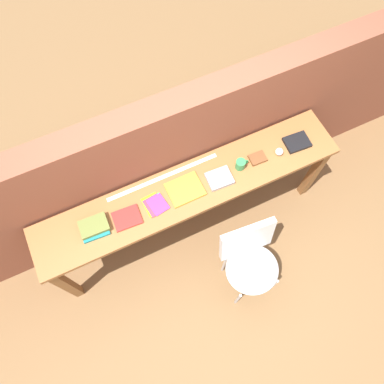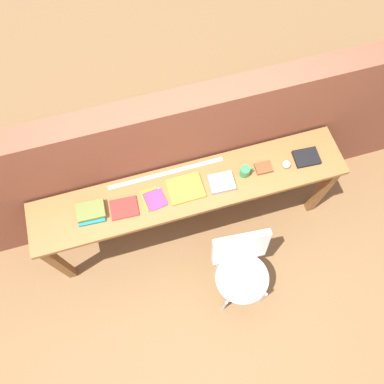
{
  "view_description": "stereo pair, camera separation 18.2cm",
  "coord_description": "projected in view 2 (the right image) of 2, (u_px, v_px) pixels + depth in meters",
  "views": [
    {
      "loc": [
        -0.49,
        -0.79,
        3.51
      ],
      "look_at": [
        0.0,
        0.25,
        0.9
      ],
      "focal_mm": 35.0,
      "sensor_mm": 36.0,
      "label": 1
    },
    {
      "loc": [
        -0.32,
        -0.85,
        3.51
      ],
      "look_at": [
        0.0,
        0.25,
        0.9
      ],
      "focal_mm": 35.0,
      "sensor_mm": 36.0,
      "label": 2
    }
  ],
  "objects": [
    {
      "name": "magazine_cycling",
      "position": [
        124.0,
        208.0,
        2.81
      ],
      "size": [
        0.21,
        0.17,
        0.02
      ],
      "primitive_type": "cube",
      "rotation": [
        0.0,
        0.0,
        -0.06
      ],
      "color": "red",
      "rests_on": "sideboard"
    },
    {
      "name": "sports_ball_small",
      "position": [
        286.0,
        164.0,
        2.93
      ],
      "size": [
        0.06,
        0.06,
        0.06
      ],
      "primitive_type": "sphere",
      "color": "silver",
      "rests_on": "sideboard"
    },
    {
      "name": "sideboard",
      "position": [
        190.0,
        195.0,
        3.02
      ],
      "size": [
        2.5,
        0.44,
        0.88
      ],
      "color": "#996033",
      "rests_on": "ground"
    },
    {
      "name": "mug",
      "position": [
        245.0,
        171.0,
        2.89
      ],
      "size": [
        0.11,
        0.08,
        0.09
      ],
      "color": "#338C4C",
      "rests_on": "sideboard"
    },
    {
      "name": "book_stack_leftmost",
      "position": [
        91.0,
        212.0,
        2.78
      ],
      "size": [
        0.22,
        0.18,
        0.06
      ],
      "color": "#19757A",
      "rests_on": "sideboard"
    },
    {
      "name": "book_grey_hardcover",
      "position": [
        222.0,
        183.0,
        2.89
      ],
      "size": [
        0.2,
        0.17,
        0.04
      ],
      "primitive_type": "cube",
      "rotation": [
        0.0,
        0.0,
        -0.06
      ],
      "color": "#9E9EA3",
      "rests_on": "sideboard"
    },
    {
      "name": "leather_journal_brown",
      "position": [
        263.0,
        168.0,
        2.94
      ],
      "size": [
        0.13,
        0.1,
        0.02
      ],
      "primitive_type": "cube",
      "rotation": [
        0.0,
        0.0,
        -0.04
      ],
      "color": "brown",
      "rests_on": "sideboard"
    },
    {
      "name": "pamphlet_pile_colourful",
      "position": [
        154.0,
        199.0,
        2.84
      ],
      "size": [
        0.18,
        0.19,
        0.01
      ],
      "color": "green",
      "rests_on": "sideboard"
    },
    {
      "name": "chair_white_moulded",
      "position": [
        241.0,
        268.0,
        2.99
      ],
      "size": [
        0.48,
        0.49,
        0.89
      ],
      "color": "silver",
      "rests_on": "ground"
    },
    {
      "name": "ground_plane",
      "position": [
        199.0,
        253.0,
        3.58
      ],
      "size": [
        40.0,
        40.0,
        0.0
      ],
      "primitive_type": "plane",
      "color": "brown"
    },
    {
      "name": "brick_wall_back",
      "position": [
        179.0,
        158.0,
        3.13
      ],
      "size": [
        6.0,
        0.2,
        1.52
      ],
      "primitive_type": "cube",
      "color": "brown",
      "rests_on": "ground"
    },
    {
      "name": "book_open_centre",
      "position": [
        186.0,
        188.0,
        2.87
      ],
      "size": [
        0.27,
        0.22,
        0.02
      ],
      "primitive_type": "cube",
      "rotation": [
        0.0,
        0.0,
        0.01
      ],
      "color": "gold",
      "rests_on": "sideboard"
    },
    {
      "name": "book_repair_rightmost",
      "position": [
        306.0,
        157.0,
        2.98
      ],
      "size": [
        0.21,
        0.17,
        0.03
      ],
      "primitive_type": "cube",
      "rotation": [
        0.0,
        0.0,
        -0.07
      ],
      "color": "black",
      "rests_on": "sideboard"
    },
    {
      "name": "ruler_metal_back_edge",
      "position": [
        166.0,
        173.0,
        2.94
      ],
      "size": [
        0.93,
        0.03,
        0.0
      ],
      "primitive_type": "cube",
      "color": "silver",
      "rests_on": "sideboard"
    }
  ]
}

